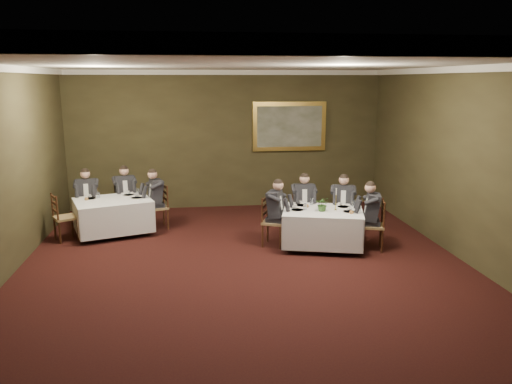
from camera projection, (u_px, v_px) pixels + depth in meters
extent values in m
plane|color=black|center=(249.00, 279.00, 8.34)|extent=(10.00, 10.00, 0.00)
cube|color=silver|center=(249.00, 63.00, 7.57)|extent=(8.00, 10.00, 0.10)
cube|color=#342D1A|center=(226.00, 140.00, 12.79)|extent=(8.00, 0.10, 3.50)
cube|color=#342D1A|center=(341.00, 326.00, 3.12)|extent=(8.00, 0.10, 3.50)
cube|color=#342D1A|center=(483.00, 171.00, 8.46)|extent=(0.10, 10.00, 3.50)
cube|color=white|center=(226.00, 72.00, 12.37)|extent=(8.00, 0.10, 0.12)
cube|color=white|center=(350.00, 46.00, 2.80)|extent=(8.00, 0.10, 0.12)
cube|color=white|center=(490.00, 68.00, 8.08)|extent=(0.10, 10.00, 0.12)
cube|color=black|center=(323.00, 212.00, 9.78)|extent=(1.71, 1.45, 0.04)
cube|color=white|center=(323.00, 210.00, 9.77)|extent=(1.78, 1.52, 0.02)
cube|color=white|center=(322.00, 227.00, 9.84)|extent=(1.81, 1.55, 0.65)
cube|color=black|center=(112.00, 201.00, 10.63)|extent=(1.75, 1.51, 0.04)
cube|color=white|center=(112.00, 200.00, 10.62)|extent=(1.82, 1.59, 0.02)
cube|color=white|center=(113.00, 215.00, 10.69)|extent=(1.85, 1.61, 0.65)
cube|color=olive|center=(303.00, 213.00, 10.64)|extent=(0.46, 0.44, 0.05)
cube|color=black|center=(302.00, 200.00, 10.77)|extent=(0.38, 0.05, 0.54)
cube|color=black|center=(304.00, 196.00, 10.56)|extent=(0.44, 0.33, 0.55)
sphere|color=#DDA28A|center=(304.00, 178.00, 10.48)|extent=(0.22, 0.22, 0.21)
cube|color=olive|center=(342.00, 214.00, 10.53)|extent=(0.54, 0.52, 0.05)
cube|color=black|center=(343.00, 201.00, 10.66)|extent=(0.37, 0.13, 0.54)
cube|color=black|center=(343.00, 197.00, 10.45)|extent=(0.49, 0.41, 0.55)
sphere|color=#DDA28A|center=(344.00, 179.00, 10.37)|extent=(0.26, 0.26, 0.21)
cube|color=olive|center=(274.00, 222.00, 9.96)|extent=(0.56, 0.57, 0.05)
cube|color=black|center=(265.00, 209.00, 9.96)|extent=(0.18, 0.36, 0.54)
cube|color=black|center=(274.00, 204.00, 9.87)|extent=(0.46, 0.51, 0.55)
sphere|color=#DDA28A|center=(274.00, 185.00, 9.79)|extent=(0.28, 0.28, 0.21)
cube|color=olive|center=(373.00, 226.00, 9.71)|extent=(0.53, 0.54, 0.05)
cube|color=black|center=(383.00, 214.00, 9.62)|extent=(0.13, 0.37, 0.54)
cube|color=black|center=(374.00, 207.00, 9.62)|extent=(0.41, 0.49, 0.55)
sphere|color=#DDA28A|center=(375.00, 188.00, 9.54)|extent=(0.26, 0.26, 0.21)
cube|color=olive|center=(88.00, 206.00, 11.19)|extent=(0.48, 0.46, 0.05)
cube|color=black|center=(88.00, 194.00, 11.32)|extent=(0.38, 0.07, 0.54)
cube|color=black|center=(87.00, 190.00, 11.11)|extent=(0.45, 0.35, 0.55)
sphere|color=#DDA28A|center=(85.00, 173.00, 11.03)|extent=(0.23, 0.23, 0.21)
cube|color=olive|center=(125.00, 202.00, 11.54)|extent=(0.54, 0.53, 0.05)
cube|color=black|center=(123.00, 190.00, 11.66)|extent=(0.37, 0.14, 0.54)
cube|color=black|center=(124.00, 187.00, 11.46)|extent=(0.49, 0.42, 0.55)
sphere|color=#DDA28A|center=(123.00, 170.00, 11.38)|extent=(0.26, 0.26, 0.21)
cube|color=olive|center=(158.00, 207.00, 11.09)|extent=(0.53, 0.54, 0.05)
cube|color=black|center=(166.00, 196.00, 11.11)|extent=(0.14, 0.37, 0.54)
cube|color=black|center=(157.00, 191.00, 11.01)|extent=(0.42, 0.49, 0.55)
sphere|color=#DDA28A|center=(156.00, 174.00, 10.93)|extent=(0.26, 0.26, 0.21)
cube|color=olive|center=(65.00, 218.00, 10.27)|extent=(0.58, 0.59, 0.05)
cube|color=black|center=(55.00, 207.00, 10.11)|extent=(0.21, 0.35, 0.54)
imported|color=#2D5926|center=(323.00, 203.00, 9.66)|extent=(0.33, 0.31, 0.30)
cylinder|color=gold|center=(336.00, 209.00, 9.78)|extent=(0.07, 0.07, 0.02)
cylinder|color=gold|center=(336.00, 201.00, 9.75)|extent=(0.01, 0.01, 0.30)
cylinder|color=white|center=(336.00, 191.00, 9.70)|extent=(0.02, 0.02, 0.13)
cylinder|color=white|center=(303.00, 205.00, 10.13)|extent=(0.25, 0.25, 0.01)
cylinder|color=white|center=(301.00, 202.00, 10.27)|extent=(0.08, 0.08, 0.05)
cylinder|color=white|center=(311.00, 202.00, 10.14)|extent=(0.06, 0.06, 0.14)
cylinder|color=white|center=(90.00, 198.00, 10.72)|extent=(0.25, 0.25, 0.01)
cylinder|color=white|center=(91.00, 195.00, 10.86)|extent=(0.08, 0.08, 0.05)
cylinder|color=white|center=(98.00, 195.00, 10.73)|extent=(0.06, 0.06, 0.14)
cube|color=#E7B754|center=(289.00, 126.00, 12.87)|extent=(1.91, 0.08, 1.26)
cube|color=#4F5237|center=(290.00, 127.00, 12.82)|extent=(1.69, 0.01, 1.04)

